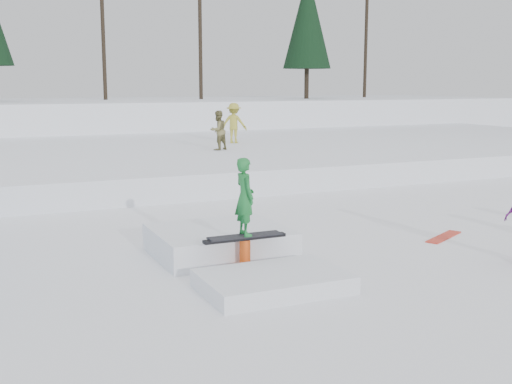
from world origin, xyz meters
name	(u,v)px	position (x,y,z in m)	size (l,w,h in m)	color
ground	(276,267)	(0.00, 0.00, 0.00)	(120.00, 120.00, 0.00)	white
snow_berm	(58,120)	(0.00, 30.00, 1.20)	(60.00, 14.00, 2.40)	white
snow_midrise	(105,158)	(0.00, 16.00, 0.40)	(50.00, 18.00, 0.80)	white
treeline	(163,16)	(6.18, 28.28, 7.45)	(40.24, 4.22, 10.50)	black
walker_olive	(218,130)	(3.97, 13.34, 1.58)	(0.76, 0.59, 1.57)	olive
walker_ygreen	(234,123)	(5.71, 15.90, 1.68)	(1.14, 0.66, 1.77)	#AAA335
loose_board_red	(444,237)	(4.50, 0.57, 0.01)	(1.40, 0.28, 0.03)	red
jib_rail_feature	(233,248)	(-0.63, 0.58, 0.30)	(2.60, 4.40, 2.11)	white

